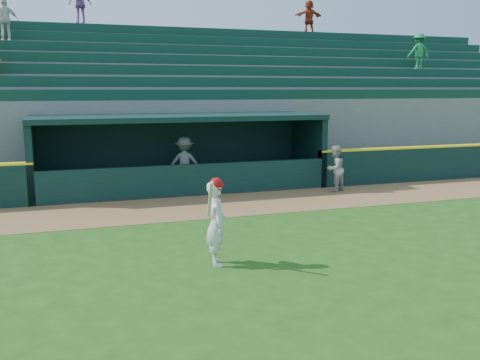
{
  "coord_description": "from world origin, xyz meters",
  "views": [
    {
      "loc": [
        -3.73,
        -9.49,
        3.3
      ],
      "look_at": [
        0.0,
        1.6,
        1.3
      ],
      "focal_mm": 40.0,
      "sensor_mm": 36.0,
      "label": 1
    }
  ],
  "objects": [
    {
      "name": "dugout_player_front",
      "position": [
        4.62,
        5.7,
        0.75
      ],
      "size": [
        0.91,
        0.83,
        1.5
      ],
      "primitive_type": "imported",
      "rotation": [
        0.0,
        0.0,
        3.6
      ],
      "color": "#A3A39E",
      "rests_on": "ground"
    },
    {
      "name": "stands",
      "position": [
        -0.01,
        12.57,
        2.39
      ],
      "size": [
        34.5,
        6.25,
        7.58
      ],
      "color": "slate",
      "rests_on": "ground"
    },
    {
      "name": "dugout_player_inside",
      "position": [
        0.12,
        7.73,
        0.87
      ],
      "size": [
        1.25,
        0.9,
        1.74
      ],
      "primitive_type": "imported",
      "rotation": [
        0.0,
        0.0,
        2.9
      ],
      "color": "gray",
      "rests_on": "ground"
    },
    {
      "name": "dugout",
      "position": [
        0.0,
        8.0,
        1.36
      ],
      "size": [
        9.4,
        2.8,
        2.46
      ],
      "color": "#62615D",
      "rests_on": "ground"
    },
    {
      "name": "batter_at_plate",
      "position": [
        -1.04,
        -0.09,
        0.85
      ],
      "size": [
        0.49,
        0.8,
        1.69
      ],
      "color": "silver",
      "rests_on": "ground"
    },
    {
      "name": "warning_track",
      "position": [
        0.0,
        4.9,
        0.01
      ],
      "size": [
        40.0,
        3.0,
        0.01
      ],
      "primitive_type": "cube",
      "color": "brown",
      "rests_on": "ground"
    },
    {
      "name": "ground",
      "position": [
        0.0,
        0.0,
        0.0
      ],
      "size": [
        120.0,
        120.0,
        0.0
      ],
      "primitive_type": "plane",
      "color": "#224C13",
      "rests_on": "ground"
    }
  ]
}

